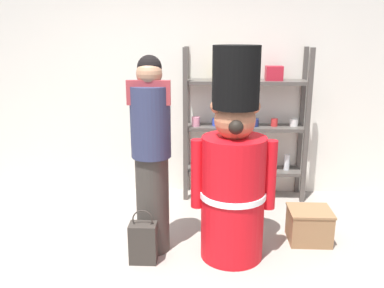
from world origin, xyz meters
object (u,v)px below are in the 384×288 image
at_px(merchandise_shelf, 245,124).
at_px(display_crate, 309,225).
at_px(person_shopper, 151,154).
at_px(shopping_bag, 143,242).
at_px(teddy_bear_guard, 233,173).

distance_m(merchandise_shelf, display_crate, 1.41).
distance_m(person_shopper, shopping_bag, 0.75).
bearing_deg(merchandise_shelf, teddy_bear_guard, -98.28).
bearing_deg(shopping_bag, person_shopper, 74.95).
xyz_separation_m(merchandise_shelf, display_crate, (0.54, -1.09, -0.73)).
distance_m(person_shopper, display_crate, 1.63).
height_order(merchandise_shelf, person_shopper, merchandise_shelf).
bearing_deg(merchandise_shelf, display_crate, -63.74).
distance_m(merchandise_shelf, shopping_bag, 1.92).
height_order(shopping_bag, display_crate, shopping_bag).
bearing_deg(shopping_bag, teddy_bear_guard, 10.29).
xyz_separation_m(person_shopper, display_crate, (1.43, 0.21, -0.74)).
distance_m(shopping_bag, display_crate, 1.55).
height_order(teddy_bear_guard, person_shopper, teddy_bear_guard).
relative_size(merchandise_shelf, display_crate, 4.47).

